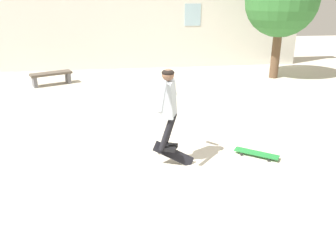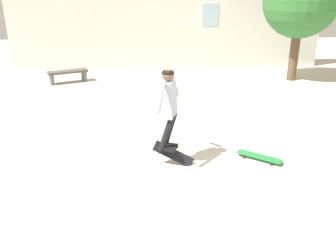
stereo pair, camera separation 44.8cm
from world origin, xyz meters
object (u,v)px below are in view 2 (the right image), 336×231
at_px(skater, 168,103).
at_px(skateboard_resting, 259,157).
at_px(skateboard_flipping, 173,154).
at_px(park_bench, 68,74).
at_px(tree_right, 301,1).

height_order(skater, skateboard_resting, skater).
xyz_separation_m(skater, skateboard_flipping, (0.10, -0.02, -1.00)).
bearing_deg(skateboard_resting, skater, -141.02).
relative_size(park_bench, skateboard_flipping, 1.87).
xyz_separation_m(tree_right, skateboard_resting, (-3.28, -6.29, -2.75)).
bearing_deg(skateboard_flipping, tree_right, 58.98).
height_order(skater, skateboard_flipping, skater).
distance_m(tree_right, skateboard_resting, 7.61).
height_order(tree_right, park_bench, tree_right).
bearing_deg(park_bench, skateboard_resting, -76.04).
height_order(skateboard_flipping, skateboard_resting, skateboard_flipping).
bearing_deg(park_bench, skateboard_flipping, -86.80).
distance_m(tree_right, skateboard_flipping, 8.48).
xyz_separation_m(park_bench, skateboard_flipping, (3.36, -6.46, -0.11)).
bearing_deg(park_bench, skater, -87.42).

